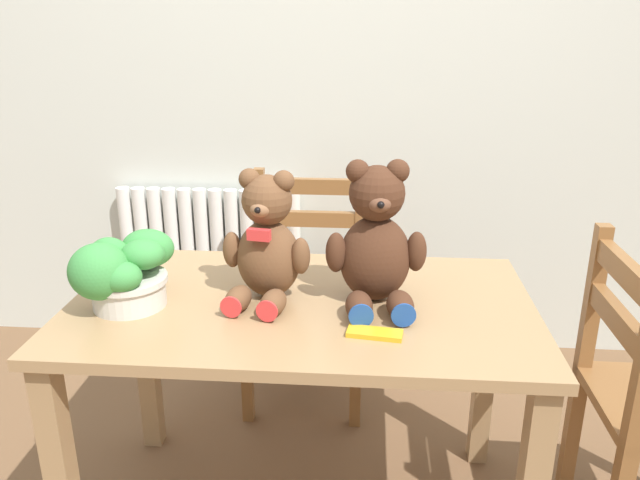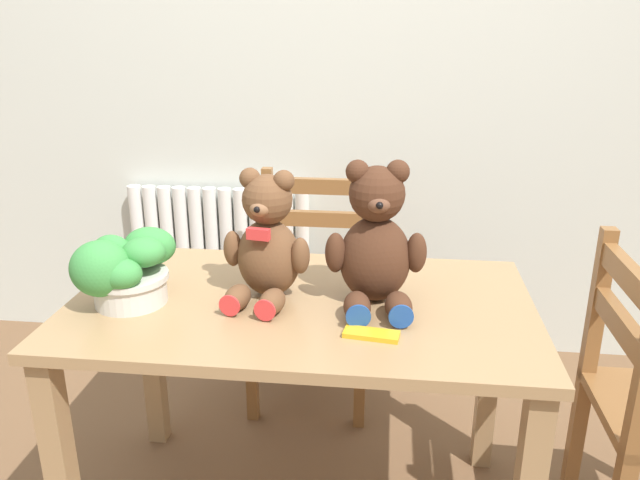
{
  "view_description": "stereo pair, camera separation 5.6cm",
  "coord_description": "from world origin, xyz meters",
  "px_view_note": "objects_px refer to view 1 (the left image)",
  "views": [
    {
      "loc": [
        0.17,
        -1.14,
        1.42
      ],
      "look_at": [
        0.05,
        0.39,
        0.87
      ],
      "focal_mm": 35.0,
      "sensor_mm": 36.0,
      "label": 1
    },
    {
      "loc": [
        0.23,
        -1.14,
        1.42
      ],
      "look_at": [
        0.05,
        0.39,
        0.87
      ],
      "focal_mm": 35.0,
      "sensor_mm": 36.0,
      "label": 2
    }
  ],
  "objects_px": {
    "teddy_bear_right": "(376,243)",
    "wooden_chair_behind": "(307,288)",
    "potted_plant": "(122,271)",
    "chocolate_bar": "(375,333)",
    "teddy_bear_left": "(267,244)"
  },
  "relations": [
    {
      "from": "wooden_chair_behind",
      "to": "teddy_bear_right",
      "type": "height_order",
      "value": "teddy_bear_right"
    },
    {
      "from": "potted_plant",
      "to": "chocolate_bar",
      "type": "bearing_deg",
      "value": -9.46
    },
    {
      "from": "teddy_bear_left",
      "to": "teddy_bear_right",
      "type": "bearing_deg",
      "value": -170.58
    },
    {
      "from": "teddy_bear_right",
      "to": "wooden_chair_behind",
      "type": "bearing_deg",
      "value": -76.28
    },
    {
      "from": "teddy_bear_right",
      "to": "chocolate_bar",
      "type": "distance_m",
      "value": 0.25
    },
    {
      "from": "teddy_bear_left",
      "to": "teddy_bear_right",
      "type": "xyz_separation_m",
      "value": [
        0.29,
        -0.0,
        0.01
      ]
    },
    {
      "from": "potted_plant",
      "to": "wooden_chair_behind",
      "type": "bearing_deg",
      "value": 62.9
    },
    {
      "from": "teddy_bear_left",
      "to": "potted_plant",
      "type": "bearing_deg",
      "value": 23.85
    },
    {
      "from": "wooden_chair_behind",
      "to": "potted_plant",
      "type": "bearing_deg",
      "value": 62.9
    },
    {
      "from": "teddy_bear_left",
      "to": "wooden_chair_behind",
      "type": "bearing_deg",
      "value": -83.38
    },
    {
      "from": "teddy_bear_left",
      "to": "teddy_bear_right",
      "type": "relative_size",
      "value": 0.92
    },
    {
      "from": "potted_plant",
      "to": "chocolate_bar",
      "type": "height_order",
      "value": "potted_plant"
    },
    {
      "from": "teddy_bear_right",
      "to": "potted_plant",
      "type": "distance_m",
      "value": 0.66
    },
    {
      "from": "potted_plant",
      "to": "chocolate_bar",
      "type": "relative_size",
      "value": 1.91
    },
    {
      "from": "chocolate_bar",
      "to": "potted_plant",
      "type": "bearing_deg",
      "value": 170.54
    }
  ]
}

